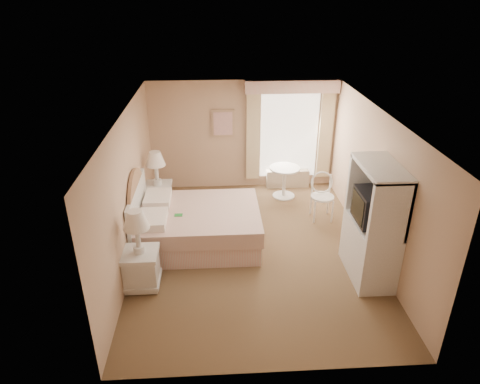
{
  "coord_description": "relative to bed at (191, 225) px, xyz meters",
  "views": [
    {
      "loc": [
        -0.63,
        -6.51,
        4.34
      ],
      "look_at": [
        -0.22,
        0.3,
        1.02
      ],
      "focal_mm": 32.0,
      "sensor_mm": 36.0,
      "label": 1
    }
  ],
  "objects": [
    {
      "name": "room",
      "position": [
        1.11,
        -0.3,
        0.87
      ],
      "size": [
        4.21,
        5.51,
        2.51
      ],
      "color": "brown",
      "rests_on": "ground"
    },
    {
      "name": "round_table",
      "position": [
        2.0,
        1.81,
        0.09
      ],
      "size": [
        0.67,
        0.67,
        0.71
      ],
      "color": "silver",
      "rests_on": "room"
    },
    {
      "name": "framed_art",
      "position": [
        0.66,
        2.42,
        1.17
      ],
      "size": [
        0.52,
        0.04,
        0.62
      ],
      "color": "tan",
      "rests_on": "room"
    },
    {
      "name": "nightstand_far",
      "position": [
        -0.73,
        1.23,
        0.13
      ],
      "size": [
        0.55,
        0.55,
        1.33
      ],
      "color": "white",
      "rests_on": "room"
    },
    {
      "name": "cafe_chair",
      "position": [
        2.61,
        0.83,
        0.18
      ],
      "size": [
        0.47,
        0.47,
        0.97
      ],
      "rotation": [
        0.0,
        0.0,
        -0.01
      ],
      "color": "silver",
      "rests_on": "room"
    },
    {
      "name": "armoire",
      "position": [
        2.93,
        -1.14,
        0.43
      ],
      "size": [
        0.59,
        1.17,
        1.95
      ],
      "color": "white",
      "rests_on": "room"
    },
    {
      "name": "window",
      "position": [
        2.16,
        2.36,
        0.96
      ],
      "size": [
        2.05,
        0.22,
        2.51
      ],
      "color": "white",
      "rests_on": "room"
    },
    {
      "name": "bed",
      "position": [
        0.0,
        0.0,
        0.0
      ],
      "size": [
        2.26,
        1.78,
        1.58
      ],
      "color": "#DE9690",
      "rests_on": "room"
    },
    {
      "name": "nightstand_near",
      "position": [
        -0.73,
        -1.24,
        0.13
      ],
      "size": [
        0.55,
        0.55,
        1.33
      ],
      "color": "white",
      "rests_on": "room"
    }
  ]
}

